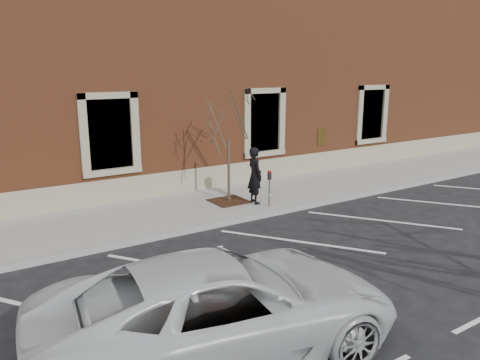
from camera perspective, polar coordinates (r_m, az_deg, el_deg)
ground at (r=14.06m, az=1.34°, el=-4.84°), size 120.00×120.00×0.00m
sidewalk_near at (r=15.44m, az=-2.34°, el=-2.87°), size 40.00×3.50×0.15m
curb_near at (r=13.99m, az=1.46°, el=-4.60°), size 40.00×0.12×0.15m
parking_stripes at (r=12.41m, az=7.14°, el=-7.46°), size 28.00×4.40×0.01m
building_civic at (r=20.21m, az=-11.39°, el=12.00°), size 40.00×8.62×8.00m
man at (r=15.00m, az=1.82°, el=0.56°), size 0.52×0.72×1.83m
parking_meter at (r=14.60m, az=3.60°, el=-0.24°), size 0.11×0.08×1.17m
tree_grate at (r=15.38m, az=-1.36°, el=-2.59°), size 1.12×1.12×0.03m
sapling at (r=14.87m, az=-1.42°, el=7.20°), size 2.27×2.27×3.78m
white_truck at (r=7.54m, az=-2.29°, el=-15.15°), size 6.07×3.44×1.60m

